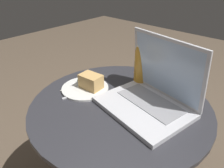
{
  "coord_description": "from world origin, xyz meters",
  "views": [
    {
      "loc": [
        0.47,
        -0.57,
        1.07
      ],
      "look_at": [
        -0.05,
        0.01,
        0.63
      ],
      "focal_mm": 35.0,
      "sensor_mm": 36.0,
      "label": 1
    }
  ],
  "objects": [
    {
      "name": "napkin",
      "position": [
        -0.2,
        -0.02,
        0.56
      ],
      "size": [
        0.2,
        0.17,
        0.0
      ],
      "color": "silver",
      "rests_on": "table"
    },
    {
      "name": "snack_plate",
      "position": [
        -0.19,
        -0.01,
        0.58
      ],
      "size": [
        0.21,
        0.21,
        0.07
      ],
      "color": "silver",
      "rests_on": "table"
    },
    {
      "name": "laptop",
      "position": [
        0.1,
        0.07,
        0.62
      ],
      "size": [
        0.39,
        0.32,
        0.27
      ],
      "color": "silver",
      "rests_on": "table"
    },
    {
      "name": "beer_glass",
      "position": [
        -0.04,
        0.19,
        0.67
      ],
      "size": [
        0.07,
        0.07,
        0.22
      ],
      "color": "gold",
      "rests_on": "table"
    },
    {
      "name": "fork",
      "position": [
        -0.17,
        -0.04,
        0.56
      ],
      "size": [
        0.07,
        0.18,
        0.0
      ],
      "color": "#B2B2B7",
      "rests_on": "table"
    },
    {
      "name": "table",
      "position": [
        0.0,
        0.0,
        0.44
      ],
      "size": [
        0.73,
        0.73,
        0.56
      ],
      "color": "black",
      "rests_on": "ground_plane"
    }
  ]
}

